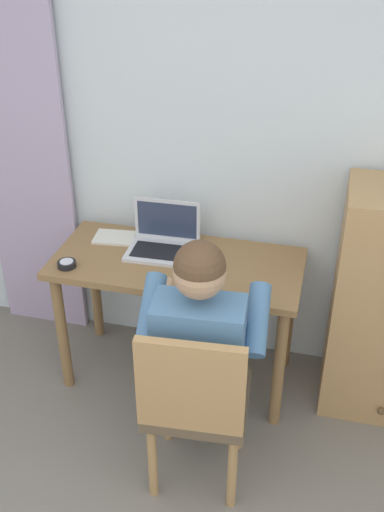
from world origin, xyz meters
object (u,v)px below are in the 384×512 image
(computer_mouse, at_px, (212,259))
(desk_clock, at_px, (67,264))
(chair, at_px, (196,401))
(laptop, at_px, (163,241))
(desk, at_px, (177,280))
(person_seated, at_px, (203,338))
(notebook_pad, at_px, (115,237))

(computer_mouse, height_order, desk_clock, computer_mouse)
(chair, height_order, computer_mouse, chair)
(laptop, distance_m, desk_clock, 0.49)
(desk, xyz_separation_m, person_seated, (0.24, -0.49, 0.06))
(chair, xyz_separation_m, notebook_pad, (-0.63, 0.80, 0.24))
(computer_mouse, relative_size, notebook_pad, 0.48)
(chair, bearing_deg, laptop, 114.93)
(person_seated, distance_m, laptop, 0.68)
(desk, height_order, laptop, laptop)
(chair, xyz_separation_m, person_seated, (-0.01, 0.18, 0.18))
(desk, distance_m, person_seated, 0.55)
(chair, relative_size, person_seated, 0.74)
(computer_mouse, bearing_deg, notebook_pad, 149.17)
(desk, xyz_separation_m, computer_mouse, (0.17, 0.03, 0.13))
(chair, bearing_deg, desk, 111.04)
(chair, bearing_deg, notebook_pad, 128.21)
(chair, xyz_separation_m, desk_clock, (-0.76, 0.49, 0.25))
(person_seated, relative_size, computer_mouse, 12.02)
(desk, distance_m, chair, 0.73)
(desk, bearing_deg, laptop, 136.99)
(desk, bearing_deg, person_seated, -63.31)
(laptop, height_order, computer_mouse, laptop)
(chair, xyz_separation_m, computer_mouse, (-0.09, 0.70, 0.25))
(chair, height_order, notebook_pad, chair)
(person_seated, bearing_deg, computer_mouse, 98.56)
(person_seated, bearing_deg, chair, -85.99)
(chair, xyz_separation_m, laptop, (-0.35, 0.76, 0.29))
(chair, distance_m, computer_mouse, 0.75)
(laptop, bearing_deg, computer_mouse, -13.06)
(desk_clock, bearing_deg, chair, -32.71)
(desk_clock, bearing_deg, person_seated, -22.20)
(desk, height_order, person_seated, person_seated)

